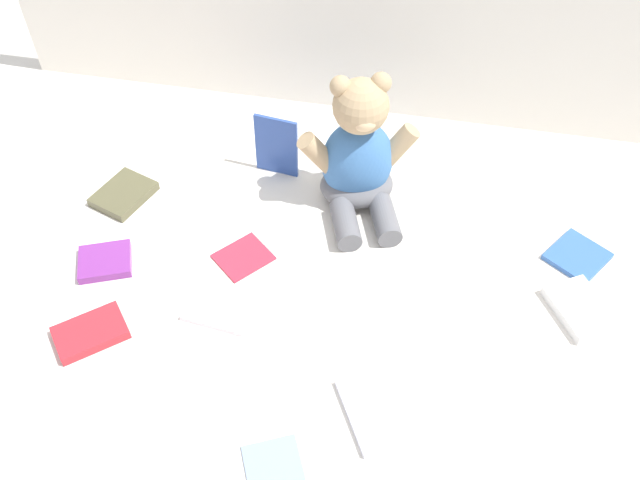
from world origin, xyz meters
The scene contains 12 objects.
ground_plane centered at (0.00, 0.00, 0.00)m, with size 3.20×3.20×0.00m, color silver.
teddy_bear centered at (0.05, 0.12, 0.11)m, with size 0.24×0.24×0.29m.
book_case_0 centered at (-0.13, 0.17, 0.07)m, with size 0.09×0.01×0.14m, color #304FA3.
book_case_1 centered at (-0.39, -0.15, 0.01)m, with size 0.08×0.10×0.02m, color #82318F.
book_case_2 centered at (-0.14, -0.09, 0.00)m, with size 0.08×0.10×0.01m, color #D52D43.
book_case_3 centered at (0.15, -0.36, 0.01)m, with size 0.08×0.14×0.01m, color white.
book_case_4 centered at (0.49, -0.09, 0.01)m, with size 0.09×0.12×0.02m, color white.
book_case_5 centered at (0.02, -0.48, 0.00)m, with size 0.09×0.09×0.01m, color #89A4D2.
book_case_6 centered at (-0.15, -0.22, 0.01)m, with size 0.07×0.12×0.01m, color white.
book_case_7 centered at (0.49, 0.04, 0.01)m, with size 0.10×0.10×0.01m, color #3563B1.
book_case_8 centered at (-0.43, 0.02, 0.01)m, with size 0.09×0.12×0.02m, color brown.
book_case_9 centered at (-0.35, -0.31, 0.01)m, with size 0.08×0.12×0.02m, color red.
Camera 1 is at (0.17, -0.89, 1.01)m, focal length 38.73 mm.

